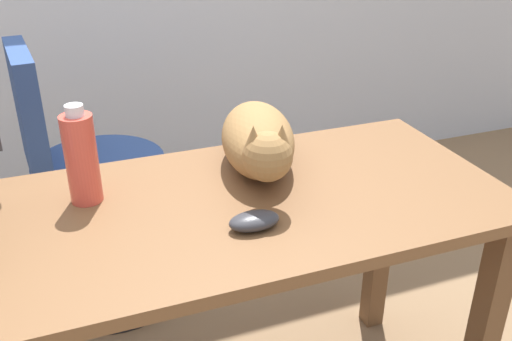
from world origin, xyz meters
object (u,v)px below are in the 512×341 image
Objects in this scene: computer_mouse at (254,221)px; water_bottle at (81,158)px; office_chair at (88,198)px; cat at (259,140)px.

computer_mouse is 0.41m from water_bottle.
office_chair reaches higher than computer_mouse.
cat is 5.39× the size of computer_mouse.
cat is (0.40, -0.59, 0.40)m from office_chair.
water_bottle reaches higher than cat.
office_chair is at bearing 87.91° from water_bottle.
cat is 0.42m from water_bottle.
water_bottle is at bearing -92.09° from office_chair.
water_bottle is (-0.02, -0.60, 0.42)m from office_chair.
cat is 0.28m from computer_mouse.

